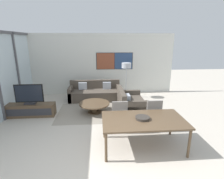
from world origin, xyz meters
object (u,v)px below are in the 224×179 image
television (29,95)px  coffee_table (94,105)px  sofa_main (95,93)px  dining_chair_left (119,114)px  fruit_bowl (142,118)px  floor_lamp (126,68)px  dining_chair_centre (153,113)px  tv_console (31,110)px  sofa_side (129,104)px  dining_table (143,121)px

television → coffee_table: bearing=3.8°
television → sofa_main: 2.73m
dining_chair_left → fruit_bowl: (0.45, -0.78, 0.24)m
sofa_main → coffee_table: bearing=-90.0°
fruit_bowl → television: bearing=148.3°
floor_lamp → coffee_table: bearing=-130.9°
television → sofa_main: bearing=37.3°
dining_chair_centre → floor_lamp: size_ratio=0.60×
dining_chair_left → tv_console: bearing=156.2°
dining_chair_left → sofa_side: bearing=69.1°
sofa_side → dining_chair_left: size_ratio=1.50×
television → sofa_side: 3.44m
television → fruit_bowl: size_ratio=2.75×
tv_console → sofa_side: size_ratio=1.12×
fruit_bowl → dining_chair_left: bearing=119.9°
sofa_main → dining_table: size_ratio=1.14×
dining_chair_centre → fruit_bowl: (-0.50, -0.78, 0.24)m
dining_chair_left → fruit_bowl: size_ratio=2.81×
sofa_side → sofa_main: bearing=41.0°
sofa_side → dining_table: (-0.07, -2.22, 0.40)m
sofa_side → dining_table: size_ratio=0.73×
tv_console → dining_table: dining_table is taller
tv_console → dining_chair_left: bearing=-23.8°
coffee_table → floor_lamp: (1.38, 1.59, 1.09)m
television → sofa_side: television is taller
coffee_table → floor_lamp: 2.36m
dining_chair_left → dining_chair_centre: same height
tv_console → fruit_bowl: (3.30, -2.04, 0.54)m
television → coffee_table: television is taller
dining_table → dining_chair_left: 0.93m
tv_console → television: bearing=90.0°
television → dining_chair_centre: television is taller
floor_lamp → dining_table: bearing=-92.8°
tv_console → dining_table: 3.93m
dining_chair_centre → fruit_bowl: dining_chair_centre is taller
fruit_bowl → dining_chair_centre: bearing=57.3°
floor_lamp → sofa_side: bearing=-94.1°
fruit_bowl → floor_lamp: floor_lamp is taller
coffee_table → dining_chair_centre: 2.19m
sofa_main → sofa_side: size_ratio=1.56×
dining_table → floor_lamp: size_ratio=1.24×
dining_table → sofa_side: bearing=88.2°
coffee_table → floor_lamp: bearing=49.1°
coffee_table → dining_chair_centre: bearing=-40.1°
coffee_table → sofa_side: bearing=1.4°
sofa_side → fruit_bowl: bearing=177.5°
sofa_main → floor_lamp: 1.76m
floor_lamp → sofa_main: bearing=-175.8°
fruit_bowl → sofa_main: bearing=107.7°
sofa_side → fruit_bowl: sofa_side is taller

